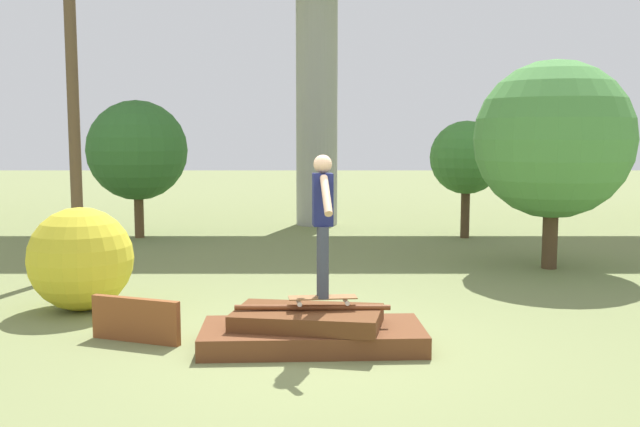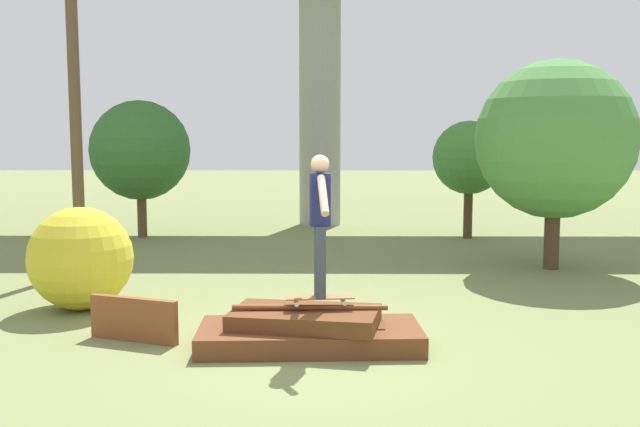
{
  "view_description": "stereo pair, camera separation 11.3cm",
  "coord_description": "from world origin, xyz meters",
  "px_view_note": "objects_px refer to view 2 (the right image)",
  "views": [
    {
      "loc": [
        0.09,
        -7.96,
        2.43
      ],
      "look_at": [
        0.12,
        0.02,
        1.54
      ],
      "focal_mm": 40.0,
      "sensor_mm": 36.0,
      "label": 1
    },
    {
      "loc": [
        0.2,
        -7.96,
        2.43
      ],
      "look_at": [
        0.12,
        0.02,
        1.54
      ],
      "focal_mm": 40.0,
      "sensor_mm": 36.0,
      "label": 2
    }
  ],
  "objects_px": {
    "utility_pole": "(72,21)",
    "skateboard": "(320,298)",
    "tree_mid_back": "(140,150)",
    "tree_behind_right": "(555,140)",
    "skater": "(320,215)",
    "tree_behind_left": "(469,158)",
    "bush_yellow_flowering": "(81,258)"
  },
  "relations": [
    {
      "from": "utility_pole",
      "to": "skateboard",
      "type": "bearing_deg",
      "value": -45.59
    },
    {
      "from": "tree_mid_back",
      "to": "tree_behind_right",
      "type": "bearing_deg",
      "value": -24.7
    },
    {
      "from": "skater",
      "to": "tree_behind_left",
      "type": "bearing_deg",
      "value": 68.61
    },
    {
      "from": "skateboard",
      "to": "skater",
      "type": "distance_m",
      "value": 0.95
    },
    {
      "from": "skateboard",
      "to": "tree_behind_right",
      "type": "bearing_deg",
      "value": 49.16
    },
    {
      "from": "skater",
      "to": "bush_yellow_flowering",
      "type": "bearing_deg",
      "value": 152.79
    },
    {
      "from": "skater",
      "to": "utility_pole",
      "type": "bearing_deg",
      "value": 134.41
    },
    {
      "from": "skateboard",
      "to": "tree_behind_left",
      "type": "distance_m",
      "value": 9.37
    },
    {
      "from": "tree_behind_left",
      "to": "tree_behind_right",
      "type": "height_order",
      "value": "tree_behind_right"
    },
    {
      "from": "utility_pole",
      "to": "tree_mid_back",
      "type": "bearing_deg",
      "value": 90.39
    },
    {
      "from": "skateboard",
      "to": "skater",
      "type": "xyz_separation_m",
      "value": [
        0.0,
        0.0,
        0.95
      ]
    },
    {
      "from": "utility_pole",
      "to": "tree_behind_left",
      "type": "bearing_deg",
      "value": 29.25
    },
    {
      "from": "skateboard",
      "to": "tree_mid_back",
      "type": "xyz_separation_m",
      "value": [
        -4.29,
        8.67,
        1.48
      ]
    },
    {
      "from": "skateboard",
      "to": "tree_behind_right",
      "type": "relative_size",
      "value": 0.21
    },
    {
      "from": "tree_behind_left",
      "to": "utility_pole",
      "type": "bearing_deg",
      "value": -150.75
    },
    {
      "from": "skater",
      "to": "tree_behind_left",
      "type": "distance_m",
      "value": 9.28
    },
    {
      "from": "skater",
      "to": "tree_behind_left",
      "type": "xyz_separation_m",
      "value": [
        3.38,
        8.64,
        0.36
      ]
    },
    {
      "from": "skater",
      "to": "bush_yellow_flowering",
      "type": "height_order",
      "value": "skater"
    },
    {
      "from": "skater",
      "to": "bush_yellow_flowering",
      "type": "distance_m",
      "value": 3.84
    },
    {
      "from": "skater",
      "to": "utility_pole",
      "type": "height_order",
      "value": "utility_pole"
    },
    {
      "from": "tree_behind_left",
      "to": "tree_mid_back",
      "type": "distance_m",
      "value": 7.68
    },
    {
      "from": "tree_mid_back",
      "to": "bush_yellow_flowering",
      "type": "distance_m",
      "value": 7.14
    },
    {
      "from": "skateboard",
      "to": "skater",
      "type": "height_order",
      "value": "skater"
    },
    {
      "from": "tree_behind_right",
      "to": "tree_behind_left",
      "type": "bearing_deg",
      "value": 101.17
    },
    {
      "from": "skateboard",
      "to": "tree_behind_left",
      "type": "bearing_deg",
      "value": 68.61
    },
    {
      "from": "tree_behind_right",
      "to": "utility_pole",
      "type": "bearing_deg",
      "value": -177.02
    },
    {
      "from": "tree_behind_left",
      "to": "skater",
      "type": "bearing_deg",
      "value": -111.39
    },
    {
      "from": "utility_pole",
      "to": "bush_yellow_flowering",
      "type": "bearing_deg",
      "value": -70.64
    },
    {
      "from": "skater",
      "to": "skateboard",
      "type": "bearing_deg",
      "value": -170.54
    },
    {
      "from": "tree_behind_right",
      "to": "bush_yellow_flowering",
      "type": "xyz_separation_m",
      "value": [
        -7.48,
        -3.08,
        -1.61
      ]
    },
    {
      "from": "skateboard",
      "to": "tree_behind_right",
      "type": "distance_m",
      "value": 6.57
    },
    {
      "from": "tree_behind_right",
      "to": "bush_yellow_flowering",
      "type": "relative_size",
      "value": 2.61
    }
  ]
}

